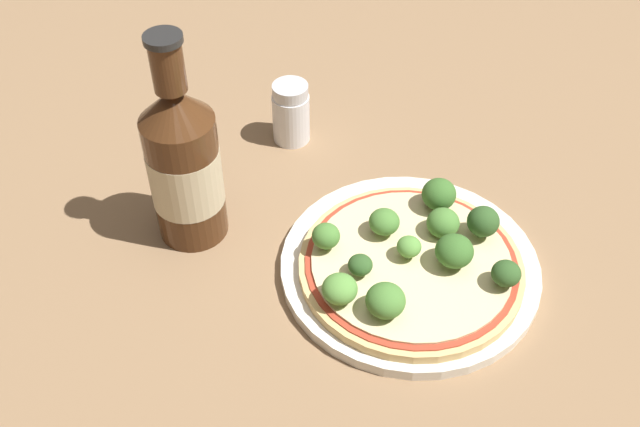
# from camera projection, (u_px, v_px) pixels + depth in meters

# --- Properties ---
(ground_plane) EXTENTS (3.00, 3.00, 0.00)m
(ground_plane) POSITION_uv_depth(u_px,v_px,m) (393.00, 278.00, 0.72)
(ground_plane) COLOR #846647
(plate) EXTENTS (0.25, 0.25, 0.01)m
(plate) POSITION_uv_depth(u_px,v_px,m) (409.00, 267.00, 0.72)
(plate) COLOR silver
(plate) RESTS_ON ground_plane
(pizza) EXTENTS (0.21, 0.21, 0.01)m
(pizza) POSITION_uv_depth(u_px,v_px,m) (411.00, 265.00, 0.71)
(pizza) COLOR tan
(pizza) RESTS_ON plate
(broccoli_floret_0) EXTENTS (0.03, 0.03, 0.03)m
(broccoli_floret_0) POSITION_uv_depth(u_px,v_px,m) (384.00, 222.00, 0.72)
(broccoli_floret_0) COLOR #7A9E5B
(broccoli_floret_0) RESTS_ON pizza
(broccoli_floret_1) EXTENTS (0.02, 0.02, 0.02)m
(broccoli_floret_1) POSITION_uv_depth(u_px,v_px,m) (360.00, 265.00, 0.68)
(broccoli_floret_1) COLOR #7A9E5B
(broccoli_floret_1) RESTS_ON pizza
(broccoli_floret_2) EXTENTS (0.04, 0.04, 0.03)m
(broccoli_floret_2) POSITION_uv_depth(u_px,v_px,m) (454.00, 251.00, 0.69)
(broccoli_floret_2) COLOR #7A9E5B
(broccoli_floret_2) RESTS_ON pizza
(broccoli_floret_3) EXTENTS (0.04, 0.04, 0.03)m
(broccoli_floret_3) POSITION_uv_depth(u_px,v_px,m) (386.00, 301.00, 0.65)
(broccoli_floret_3) COLOR #7A9E5B
(broccoli_floret_3) RESTS_ON pizza
(broccoli_floret_4) EXTENTS (0.03, 0.03, 0.03)m
(broccoli_floret_4) POSITION_uv_depth(u_px,v_px,m) (340.00, 289.00, 0.66)
(broccoli_floret_4) COLOR #7A9E5B
(broccoli_floret_4) RESTS_ON pizza
(broccoli_floret_5) EXTENTS (0.03, 0.03, 0.03)m
(broccoli_floret_5) POSITION_uv_depth(u_px,v_px,m) (439.00, 194.00, 0.74)
(broccoli_floret_5) COLOR #7A9E5B
(broccoli_floret_5) RESTS_ON pizza
(broccoli_floret_6) EXTENTS (0.03, 0.03, 0.03)m
(broccoli_floret_6) POSITION_uv_depth(u_px,v_px,m) (506.00, 274.00, 0.67)
(broccoli_floret_6) COLOR #7A9E5B
(broccoli_floret_6) RESTS_ON pizza
(broccoli_floret_7) EXTENTS (0.02, 0.02, 0.02)m
(broccoli_floret_7) POSITION_uv_depth(u_px,v_px,m) (409.00, 247.00, 0.70)
(broccoli_floret_7) COLOR #7A9E5B
(broccoli_floret_7) RESTS_ON pizza
(broccoli_floret_8) EXTENTS (0.03, 0.03, 0.03)m
(broccoli_floret_8) POSITION_uv_depth(u_px,v_px,m) (326.00, 236.00, 0.70)
(broccoli_floret_8) COLOR #7A9E5B
(broccoli_floret_8) RESTS_ON pizza
(broccoli_floret_9) EXTENTS (0.03, 0.03, 0.03)m
(broccoli_floret_9) POSITION_uv_depth(u_px,v_px,m) (443.00, 223.00, 0.72)
(broccoli_floret_9) COLOR #7A9E5B
(broccoli_floret_9) RESTS_ON pizza
(broccoli_floret_10) EXTENTS (0.03, 0.03, 0.03)m
(broccoli_floret_10) POSITION_uv_depth(u_px,v_px,m) (483.00, 222.00, 0.71)
(broccoli_floret_10) COLOR #7A9E5B
(broccoli_floret_10) RESTS_ON pizza
(beer_bottle) EXTENTS (0.07, 0.07, 0.23)m
(beer_bottle) POSITION_uv_depth(u_px,v_px,m) (184.00, 164.00, 0.71)
(beer_bottle) COLOR #472814
(beer_bottle) RESTS_ON ground_plane
(pepper_shaker) EXTENTS (0.04, 0.04, 0.07)m
(pepper_shaker) POSITION_uv_depth(u_px,v_px,m) (291.00, 113.00, 0.85)
(pepper_shaker) COLOR silver
(pepper_shaker) RESTS_ON ground_plane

